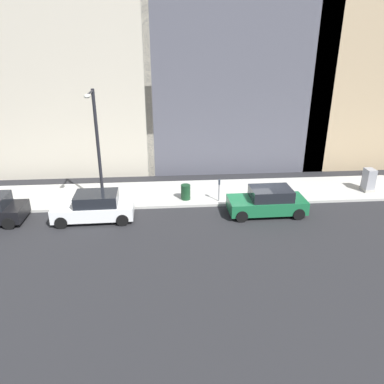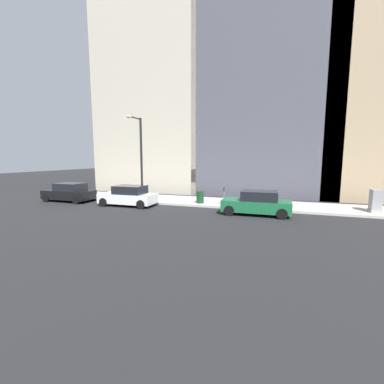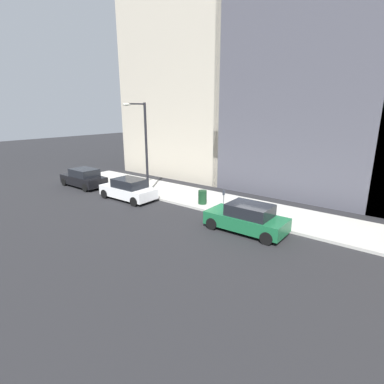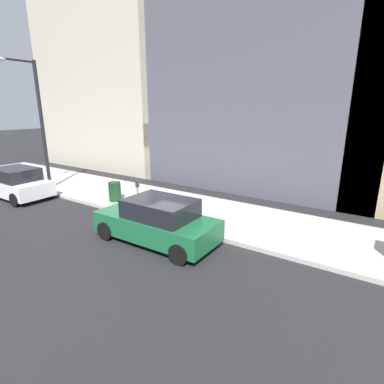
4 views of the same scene
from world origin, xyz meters
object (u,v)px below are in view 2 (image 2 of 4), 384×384
object	(u,v)px
parked_car_black	(69,193)
parked_car_green	(257,203)
parked_car_white	(129,196)
parking_meter	(224,194)
trash_bin	(200,197)
office_tower_right	(165,99)
streetlamp	(139,152)
utility_box	(376,201)
office_block_center	(268,66)

from	to	relation	value
parked_car_black	parked_car_green	bearing A→B (deg)	-90.21
parked_car_white	parking_meter	size ratio (longest dim) A/B	3.13
parking_meter	trash_bin	size ratio (longest dim) A/B	1.50
parked_car_green	office_tower_right	size ratio (longest dim) A/B	0.20
parked_car_black	office_tower_right	bearing A→B (deg)	-13.58
streetlamp	parking_meter	bearing A→B (deg)	-88.57
parked_car_black	trash_bin	world-z (taller)	parked_car_black
utility_box	streetlamp	distance (m)	16.59
parking_meter	office_block_center	distance (m)	16.80
utility_box	office_block_center	bearing A→B (deg)	35.38
parked_car_white	office_tower_right	world-z (taller)	office_tower_right
utility_box	trash_bin	xyz separation A→B (m)	(-0.40, 11.47, -0.25)
office_block_center	parking_meter	bearing A→B (deg)	169.69
parked_car_white	office_block_center	world-z (taller)	office_block_center
parked_car_white	office_block_center	xyz separation A→B (m)	(12.97, -8.98, 12.42)
office_block_center	office_tower_right	size ratio (longest dim) A/B	1.25
office_block_center	office_tower_right	world-z (taller)	office_block_center
parked_car_black	streetlamp	distance (m)	6.89
parked_car_white	office_tower_right	size ratio (longest dim) A/B	0.20
parked_car_green	office_block_center	world-z (taller)	office_block_center
parking_meter	streetlamp	bearing A→B (deg)	91.43
streetlamp	trash_bin	xyz separation A→B (m)	(0.62, -4.79, -3.42)
streetlamp	office_tower_right	bearing A→B (deg)	14.57
parked_car_white	parked_car_black	distance (m)	5.71
trash_bin	utility_box	bearing A→B (deg)	-88.00
office_tower_right	streetlamp	bearing A→B (deg)	-165.43
trash_bin	office_block_center	distance (m)	17.12
trash_bin	office_tower_right	size ratio (longest dim) A/B	0.04
parked_car_green	streetlamp	bearing A→B (deg)	80.37
trash_bin	office_block_center	world-z (taller)	office_block_center
utility_box	streetlamp	size ratio (longest dim) A/B	0.22
parked_car_white	office_block_center	size ratio (longest dim) A/B	0.16
utility_box	office_tower_right	world-z (taller)	office_tower_right
parking_meter	utility_box	size ratio (longest dim) A/B	0.94
streetlamp	parked_car_green	bearing A→B (deg)	-99.05
parked_car_green	parked_car_white	bearing A→B (deg)	89.16
parked_car_green	parked_car_white	xyz separation A→B (m)	(0.04, 9.37, 0.00)
parked_car_black	office_block_center	distance (m)	23.14
office_tower_right	utility_box	bearing A→B (deg)	-117.55
utility_box	parked_car_white	bearing A→B (deg)	98.42
utility_box	streetlamp	xyz separation A→B (m)	(-1.02, 16.26, 3.17)
parked_car_green	parking_meter	size ratio (longest dim) A/B	3.12
utility_box	trash_bin	bearing A→B (deg)	92.00
streetlamp	office_block_center	world-z (taller)	office_block_center
parking_meter	office_block_center	size ratio (longest dim) A/B	0.05
parked_car_black	office_tower_right	distance (m)	16.02
parked_car_black	office_tower_right	size ratio (longest dim) A/B	0.20
office_block_center	utility_box	bearing A→B (deg)	-144.62
parked_car_green	parked_car_black	xyz separation A→B (m)	(0.16, 15.08, 0.00)
parked_car_green	parking_meter	xyz separation A→B (m)	(1.63, 2.46, 0.24)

